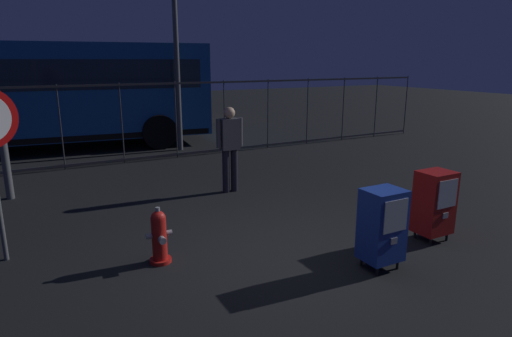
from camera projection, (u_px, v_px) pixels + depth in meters
The scene contains 8 objects.
ground_plane at pixel (278, 256), 5.76m from camera, with size 60.00×60.00×0.00m, color black.
fire_hydrant at pixel (159, 237), 5.50m from camera, with size 0.33×0.31×0.75m.
newspaper_box_primary at pixel (434, 202), 6.15m from camera, with size 0.48×0.42×1.02m.
newspaper_box_secondary at pixel (382, 225), 5.30m from camera, with size 0.48×0.42×1.02m.
pedestrian at pixel (230, 145), 8.35m from camera, with size 0.55×0.22×1.67m.
fence_barrier at pixel (150, 121), 10.98m from camera, with size 18.03×0.04×2.00m.
bus_near at pixel (17, 90), 12.06m from camera, with size 10.71×3.66×3.00m.
bus_far at pixel (62, 83), 15.85m from camera, with size 10.56×3.00×3.00m.
Camera 1 is at (-2.75, -4.54, 2.54)m, focal length 30.34 mm.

